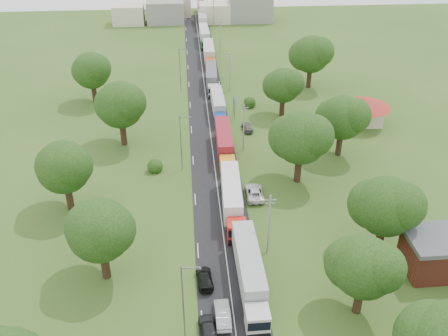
{
  "coord_description": "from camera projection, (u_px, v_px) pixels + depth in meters",
  "views": [
    {
      "loc": [
        -4.27,
        -57.1,
        43.13
      ],
      "look_at": [
        1.14,
        9.99,
        3.0
      ],
      "focal_mm": 40.0,
      "sensor_mm": 36.0,
      "label": 1
    }
  ],
  "objects": [
    {
      "name": "tree_5",
      "position": [
        342.0,
        117.0,
        84.63
      ],
      "size": [
        8.8,
        8.8,
        11.07
      ],
      "color": "#382616",
      "rests_on": "ground"
    },
    {
      "name": "pole_3",
      "position": [
        229.0,
        72.0,
        111.2
      ],
      "size": [
        1.6,
        0.24,
        9.0
      ],
      "color": "gray",
      "rests_on": "ground"
    },
    {
      "name": "house_cream",
      "position": [
        363.0,
        107.0,
        97.16
      ],
      "size": [
        10.08,
        10.08,
        5.8
      ],
      "color": "beige",
      "rests_on": "ground"
    },
    {
      "name": "truck_5",
      "position": [
        209.0,
        53.0,
        130.19
      ],
      "size": [
        2.76,
        15.19,
        4.21
      ],
      "color": "#B6421C",
      "rests_on": "ground"
    },
    {
      "name": "house_brick",
      "position": [
        439.0,
        253.0,
        61.43
      ],
      "size": [
        8.6,
        6.6,
        5.2
      ],
      "color": "maroon",
      "rests_on": "ground"
    },
    {
      "name": "lamp_2",
      "position": [
        181.0,
        68.0,
        110.86
      ],
      "size": [
        2.03,
        0.22,
        10.0
      ],
      "color": "slate",
      "rests_on": "ground"
    },
    {
      "name": "truck_3",
      "position": [
        218.0,
        105.0,
        101.89
      ],
      "size": [
        2.47,
        13.7,
        3.8
      ],
      "color": "navy",
      "rests_on": "ground"
    },
    {
      "name": "truck_6",
      "position": [
        204.0,
        36.0,
        144.24
      ],
      "size": [
        2.71,
        14.61,
        4.05
      ],
      "color": "#235F26",
      "rests_on": "ground"
    },
    {
      "name": "tree_6",
      "position": [
        283.0,
        85.0,
        99.01
      ],
      "size": [
        8.0,
        8.0,
        10.1
      ],
      "color": "#382616",
      "rests_on": "ground"
    },
    {
      "name": "truck_7",
      "position": [
        203.0,
        20.0,
        159.22
      ],
      "size": [
        2.56,
        14.63,
        4.06
      ],
      "color": "silver",
      "rests_on": "ground"
    },
    {
      "name": "truck_8",
      "position": [
        201.0,
        9.0,
        173.33
      ],
      "size": [
        2.39,
        13.75,
        3.81
      ],
      "color": "maroon",
      "rests_on": "ground"
    },
    {
      "name": "tree_3",
      "position": [
        386.0,
        206.0,
        62.23
      ],
      "size": [
        8.8,
        8.8,
        11.07
      ],
      "color": "#382616",
      "rests_on": "ground"
    },
    {
      "name": "car_lane_front",
      "position": [
        208.0,
        330.0,
        53.53
      ],
      "size": [
        2.19,
        4.71,
        1.56
      ],
      "primitive_type": "imported",
      "rotation": [
        0.0,
        0.0,
        3.22
      ],
      "color": "black",
      "rests_on": "ground"
    },
    {
      "name": "tree_7",
      "position": [
        311.0,
        54.0,
        111.85
      ],
      "size": [
        9.6,
        9.6,
        12.05
      ],
      "color": "#382616",
      "rests_on": "ground"
    },
    {
      "name": "church",
      "position": [
        183.0,
        0.0,
        169.25
      ],
      "size": [
        5.0,
        5.0,
        12.3
      ],
      "color": "beige",
      "rests_on": "ground"
    },
    {
      "name": "ground",
      "position": [
        222.0,
        222.0,
        71.26
      ],
      "size": [
        260.0,
        260.0,
        0.0
      ],
      "primitive_type": "plane",
      "color": "#32511B",
      "rests_on": "ground"
    },
    {
      "name": "pole_2",
      "position": [
        244.0,
        127.0,
        87.22
      ],
      "size": [
        1.6,
        0.24,
        9.0
      ],
      "color": "gray",
      "rests_on": "ground"
    },
    {
      "name": "car_lane_rear",
      "position": [
        205.0,
        278.0,
        60.44
      ],
      "size": [
        2.21,
        4.71,
        1.33
      ],
      "primitive_type": "imported",
      "rotation": [
        0.0,
        0.0,
        3.22
      ],
      "color": "black",
      "rests_on": "ground"
    },
    {
      "name": "pole_5",
      "position": [
        214.0,
        11.0,
        159.14
      ],
      "size": [
        1.6,
        0.24,
        9.0
      ],
      "color": "gray",
      "rests_on": "ground"
    },
    {
      "name": "tree_4",
      "position": [
        300.0,
        137.0,
        76.85
      ],
      "size": [
        9.6,
        9.6,
        12.05
      ],
      "color": "#382616",
      "rests_on": "ground"
    },
    {
      "name": "tree_13",
      "position": [
        91.0,
        70.0,
        104.57
      ],
      "size": [
        8.8,
        8.8,
        11.07
      ],
      "color": "#382616",
      "rests_on": "ground"
    },
    {
      "name": "car_verge_near",
      "position": [
        254.0,
        192.0,
        76.42
      ],
      "size": [
        2.67,
        5.63,
        1.55
      ],
      "primitive_type": "imported",
      "rotation": [
        0.0,
        0.0,
        3.12
      ],
      "color": "silver",
      "rests_on": "ground"
    },
    {
      "name": "road",
      "position": [
        213.0,
        154.0,
        88.39
      ],
      "size": [
        8.0,
        200.0,
        0.04
      ],
      "primitive_type": "cube",
      "color": "black",
      "rests_on": "ground"
    },
    {
      "name": "info_sign",
      "position": [
        234.0,
        104.0,
        100.05
      ],
      "size": [
        0.12,
        3.1,
        4.1
      ],
      "color": "slate",
      "rests_on": "ground"
    },
    {
      "name": "tree_12",
      "position": [
        120.0,
        104.0,
        87.69
      ],
      "size": [
        9.6,
        9.6,
        12.05
      ],
      "color": "#382616",
      "rests_on": "ground"
    },
    {
      "name": "lamp_0",
      "position": [
        184.0,
        299.0,
        50.93
      ],
      "size": [
        2.03,
        0.22,
        10.0
      ],
      "color": "slate",
      "rests_on": "ground"
    },
    {
      "name": "car_verge_far",
      "position": [
        247.0,
        127.0,
        96.15
      ],
      "size": [
        2.05,
        4.39,
        1.45
      ],
      "primitive_type": "imported",
      "rotation": [
        0.0,
        0.0,
        3.22
      ],
      "color": "#4F5155",
      "rests_on": "ground"
    },
    {
      "name": "pole_1",
      "position": [
        269.0,
        223.0,
        63.25
      ],
      "size": [
        1.6,
        0.24,
        9.0
      ],
      "color": "gray",
      "rests_on": "ground"
    },
    {
      "name": "pole_4",
      "position": [
        220.0,
        36.0,
        135.17
      ],
      "size": [
        1.6,
        0.24,
        9.0
      ],
      "color": "gray",
      "rests_on": "ground"
    },
    {
      "name": "distant_town",
      "position": [
        198.0,
        12.0,
        163.7
      ],
      "size": [
        52.0,
        8.0,
        8.0
      ],
      "color": "gray",
      "rests_on": "ground"
    },
    {
      "name": "tree_10",
      "position": [
        100.0,
        229.0,
        58.1
      ],
      "size": [
        8.8,
        8.8,
        11.07
      ],
      "color": "#382616",
      "rests_on": "ground"
    },
    {
      "name": "tree_2",
      "position": [
        364.0,
        266.0,
        53.56
      ],
      "size": [
        8.0,
        8.0,
        10.1
      ],
      "color": "#382616",
      "rests_on": "ground"
    },
    {
      "name": "truck_1",
      "position": [
        232.0,
        198.0,
        72.36
      ],
      "size": [
        3.16,
        15.55,
        4.3
      ],
      "color": "red",
      "rests_on": "ground"
    },
    {
      "name": "lamp_1",
      "position": [
        182.0,
        140.0,
        80.89
      ],
      "size": [
        2.03,
        0.22,
        10.0
      ],
      "color": "slate",
      "rests_on": "ground"
    },
    {
      "name": "car_lane_mid",
      "position": [
        223.0,
        314.0,
        55.37
      ],
      "size": [
        1.72,
        4.77,
        1.56
      ],
      "primitive_type": "imported",
      "rotation": [
        0.0,
        0.0,
        3.16
      ],
      "color": "#A4A6AD",
      "rests_on": "ground"
    },
    {
      "name": "tree_11",
      "position": [
        64.0,
        167.0,
        70.46
      ],
      "size": [
        8.8,
        8.8,
        11.07
      ],
      "color": "#382616",
      "rests_on": "ground"
    },
    {
      "name": "truck_4",
      "position": [
        212.0,
        78.0,
        114.92
      ],
      "size": [
        2.99,
        14.47,
        4.0
      ],
      "color": "silver",
      "rests_on": "ground"
    },
    {
      "name": "truck_0",
      "position": [
        250.0,
        272.0,
        59.0
      ],
      "size": [
        2.85,
        15.69,
        4.35
      ],
      "color": "silver",
      "rests_on": "ground"
    },
    {
      "name": "truck_2",
      "position": [
        224.0,
        143.0,
        87.2
      ],
      "size": [
        2.77,
        15.02,
        4.16
      ],
      "color": "gold",
      "rests_on": "ground"
    }
  ]
}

